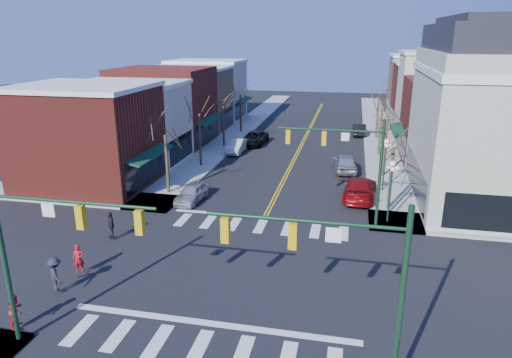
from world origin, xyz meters
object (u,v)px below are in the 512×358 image
Objects in this scene: car_left_far at (254,138)px; car_right_mid at (345,163)px; lamppost_corner at (391,181)px; car_left_near at (192,193)px; car_right_far at (359,129)px; pedestrian_dark_a at (111,225)px; car_left_mid at (236,146)px; pedestrian_red_b at (16,311)px; pedestrian_red_a at (79,259)px; lamppost_midblock at (385,156)px; car_right_near at (360,188)px; victorian_corner at (510,114)px; pedestrian_dark_b at (56,275)px.

car_left_far is 13.49m from car_right_mid.
lamppost_corner is 1.10× the size of car_left_near.
car_right_far is (-1.80, 28.05, -2.23)m from lamppost_corner.
car_left_near is 2.34× the size of pedestrian_dark_a.
car_left_mid is 2.86× the size of pedestrian_red_b.
car_left_mid is 26.82m from pedestrian_red_a.
pedestrian_dark_a is at bearing 81.03° from pedestrian_red_a.
lamppost_midblock is 21.74m from car_right_far.
car_left_far is at bearing 69.27° from pedestrian_red_a.
lamppost_midblock is 3.41m from car_right_near.
lamppost_midblock is (-8.30, 0.50, -3.70)m from victorian_corner.
pedestrian_red_a is (-16.23, -10.43, -2.04)m from lamppost_corner.
car_left_near is at bearing -15.18° from pedestrian_red_b.
pedestrian_dark_a is (-14.94, -34.22, 0.26)m from car_right_far.
car_right_far is (11.73, 7.77, 0.01)m from car_left_far.
lamppost_midblock is 0.75× the size of car_right_near.
lamppost_midblock is at bearing -45.05° from pedestrian_red_b.
pedestrian_dark_b reaches higher than car_right_near.
victorian_corner is 32.87m from pedestrian_red_b.
car_left_far is 35.56m from pedestrian_red_b.
car_right_near is at bearing -49.90° from car_left_far.
pedestrian_red_a is (-14.43, -38.48, 0.19)m from car_right_far.
car_right_far is (1.33, 16.37, -0.10)m from car_right_mid.
lamppost_corner is (-8.30, -6.00, -3.70)m from victorian_corner.
pedestrian_red_a is at bearing -91.62° from car_left_far.
car_left_far is at bearing 31.76° from car_right_far.
car_right_mid is at bearing 121.14° from lamppost_midblock.
car_right_mid is 25.70m from pedestrian_red_a.
victorian_corner is 9.18× the size of pedestrian_red_a.
car_right_near is 3.26× the size of pedestrian_dark_b.
pedestrian_dark_a reaches higher than car_left_mid.
pedestrian_red_a is (-14.43, -14.97, 0.09)m from car_right_near.
car_right_far is 2.90× the size of pedestrian_red_b.
car_left_near is 2.55× the size of pedestrian_red_a.
pedestrian_red_b reaches higher than car_right_mid.
pedestrian_dark_a is (-14.94, -10.71, 0.16)m from car_right_near.
car_right_mid is (11.47, -4.66, 0.11)m from car_left_mid.
pedestrian_red_b is 9.02m from pedestrian_dark_a.
pedestrian_dark_a is at bearing 64.66° from car_right_far.
pedestrian_red_b is (0.07, -4.75, -0.01)m from pedestrian_red_a.
pedestrian_red_b reaches higher than car_left_mid.
car_right_mid is (10.40, -8.60, 0.11)m from car_left_far.
lamppost_midblock is 0.98× the size of car_right_far.
pedestrian_dark_a is at bearing -142.86° from lamppost_midblock.
car_right_near is 7.26m from car_right_mid.
victorian_corner reaches higher than pedestrian_red_b.
car_right_mid is at bearing 109.75° from pedestrian_dark_a.
car_left_mid is at bearing 155.69° from victorian_corner.
pedestrian_red_a is at bearing -146.19° from victorian_corner.
car_right_mid is 27.35m from pedestrian_dark_b.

